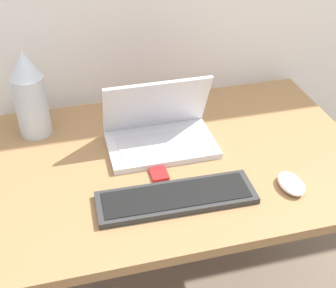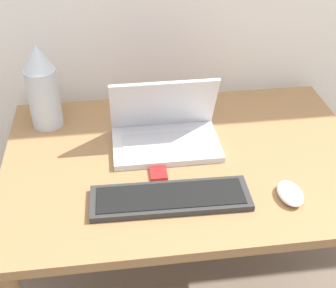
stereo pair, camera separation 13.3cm
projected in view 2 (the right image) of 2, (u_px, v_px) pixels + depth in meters
The scene contains 6 objects.
desk at pixel (186, 178), 1.50m from camera, with size 1.13×0.78×0.70m.
laptop at pixel (165, 130), 1.49m from camera, with size 0.34×0.22×0.22m.
keyboard at pixel (171, 198), 1.28m from camera, with size 0.44×0.14×0.02m.
mouse at pixel (290, 193), 1.29m from camera, with size 0.07×0.11×0.03m.
vase at pixel (42, 87), 1.53m from camera, with size 0.10×0.10×0.29m.
mp3_player at pixel (158, 173), 1.38m from camera, with size 0.05×0.06×0.01m.
Camera 2 is at (-0.21, -0.76, 1.57)m, focal length 50.00 mm.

